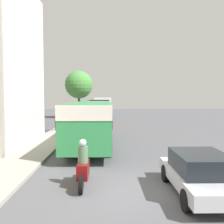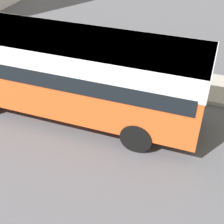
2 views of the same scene
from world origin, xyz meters
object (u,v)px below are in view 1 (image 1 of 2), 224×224
at_px(bus_lead, 92,117).
at_px(pedestrian_near_curb, 57,121).
at_px(car_crossing, 201,173).
at_px(bus_third_in_line, 103,104).
at_px(bus_following, 99,108).
at_px(motorcycle_behind_lead, 83,167).

height_order(bus_lead, pedestrian_near_curb, bus_lead).
distance_m(car_crossing, pedestrian_near_curb, 17.15).
bearing_deg(car_crossing, bus_third_in_line, -83.77).
xyz_separation_m(bus_following, pedestrian_near_curb, (-3.75, -6.95, -0.90)).
xyz_separation_m(bus_lead, bus_following, (0.06, 13.37, -0.01)).
xyz_separation_m(motorcycle_behind_lead, car_crossing, (3.99, -0.83, 0.04)).
xyz_separation_m(bus_third_in_line, car_crossing, (3.82, -34.98, -1.34)).
bearing_deg(motorcycle_behind_lead, car_crossing, -11.83).
relative_size(motorcycle_behind_lead, pedestrian_near_curb, 1.39).
bearing_deg(bus_following, bus_lead, -90.26).
distance_m(bus_following, motorcycle_behind_lead, 21.39).
distance_m(motorcycle_behind_lead, pedestrian_near_curb, 14.92).
height_order(bus_lead, car_crossing, bus_lead).
height_order(bus_third_in_line, car_crossing, bus_third_in_line).
height_order(bus_lead, bus_following, bus_lead).
distance_m(bus_third_in_line, motorcycle_behind_lead, 34.18).
bearing_deg(bus_third_in_line, bus_following, -91.26).
bearing_deg(car_crossing, motorcycle_behind_lead, -11.83).
bearing_deg(motorcycle_behind_lead, bus_lead, 91.24).
xyz_separation_m(bus_third_in_line, motorcycle_behind_lead, (-0.17, -34.15, -1.38)).
relative_size(bus_following, car_crossing, 2.26).
distance_m(motorcycle_behind_lead, car_crossing, 4.07).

